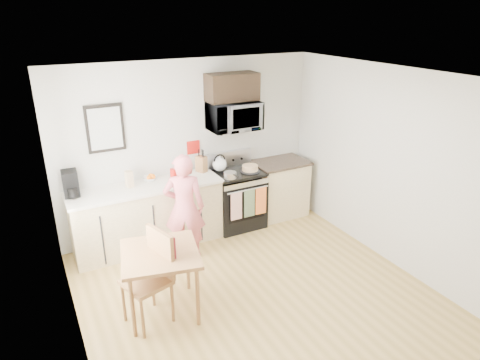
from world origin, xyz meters
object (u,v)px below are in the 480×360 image
microwave (234,116)px  person (184,208)px  dining_table (160,259)px  cake (250,168)px  chair (157,263)px  range (237,200)px

microwave → person: size_ratio=0.50×
microwave → dining_table: bearing=-137.1°
microwave → cake: size_ratio=2.57×
dining_table → cake: 2.35m
microwave → dining_table: microwave is taller
dining_table → person: bearing=56.1°
chair → cake: bearing=19.6°
range → dining_table: 2.29m
person → chair: bearing=79.0°
range → cake: range is taller
person → chair: (-0.71, -1.02, -0.07)m
range → chair: 2.37m
range → person: bearing=-153.8°
microwave → chair: size_ratio=0.72×
cake → microwave: bearing=126.8°
cake → person: bearing=-161.6°
microwave → cake: microwave is taller
microwave → dining_table: 2.58m
dining_table → range: bearing=41.0°
person → dining_table: person is taller
range → microwave: bearing=90.1°
microwave → chair: bearing=-137.1°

